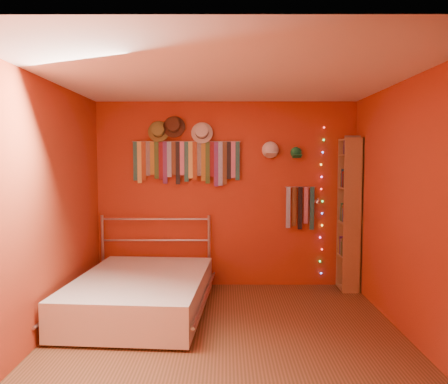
{
  "coord_description": "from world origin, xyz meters",
  "views": [
    {
      "loc": [
        -0.0,
        -4.16,
        1.72
      ],
      "look_at": [
        -0.03,
        0.9,
        1.35
      ],
      "focal_mm": 35.0,
      "sensor_mm": 36.0,
      "label": 1
    }
  ],
  "objects_px": {
    "bookshelf": "(352,213)",
    "bed": "(142,293)",
    "reading_lamp": "(318,201)",
    "tie_rack": "(187,160)"
  },
  "relations": [
    {
      "from": "reading_lamp",
      "to": "bed",
      "type": "distance_m",
      "value": 2.52
    },
    {
      "from": "bookshelf",
      "to": "bed",
      "type": "height_order",
      "value": "bookshelf"
    },
    {
      "from": "bookshelf",
      "to": "bed",
      "type": "bearing_deg",
      "value": -160.94
    },
    {
      "from": "bed",
      "to": "reading_lamp",
      "type": "bearing_deg",
      "value": 27.05
    },
    {
      "from": "tie_rack",
      "to": "bed",
      "type": "xyz_separation_m",
      "value": [
        -0.42,
        -1.06,
        -1.49
      ]
    },
    {
      "from": "bookshelf",
      "to": "reading_lamp",
      "type": "bearing_deg",
      "value": 178.5
    },
    {
      "from": "tie_rack",
      "to": "reading_lamp",
      "type": "bearing_deg",
      "value": -4.73
    },
    {
      "from": "tie_rack",
      "to": "reading_lamp",
      "type": "relative_size",
      "value": 5.45
    },
    {
      "from": "reading_lamp",
      "to": "bookshelf",
      "type": "distance_m",
      "value": 0.48
    },
    {
      "from": "reading_lamp",
      "to": "bed",
      "type": "relative_size",
      "value": 0.13
    }
  ]
}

